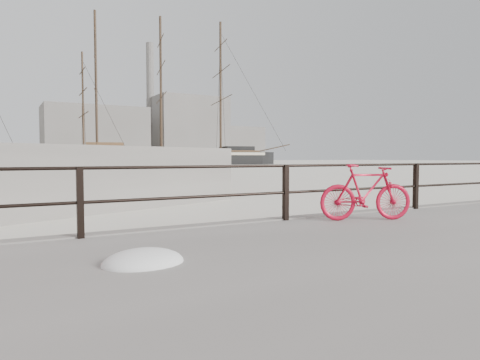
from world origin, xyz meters
name	(u,v)px	position (x,y,z in m)	size (l,w,h in m)	color
ground	(409,224)	(0.00, 0.00, 0.00)	(400.00, 400.00, 0.00)	white
guardrail	(416,186)	(0.00, -0.15, 0.85)	(28.00, 0.10, 1.00)	black
bicycle	(366,192)	(-2.26, -0.87, 0.86)	(1.68, 0.25, 1.01)	red
barque_black	(162,165)	(22.19, 80.76, 0.00)	(56.95, 18.64, 32.44)	black
schooner_mid	(43,166)	(-1.41, 72.76, 0.00)	(28.87, 12.21, 20.77)	silver
industrial_west	(95,135)	(20.00, 140.00, 9.00)	(32.00, 18.00, 18.00)	gray
industrial_mid	(188,130)	(55.00, 145.00, 12.00)	(26.00, 20.00, 24.00)	gray
industrial_east	(235,144)	(78.00, 150.00, 7.00)	(20.00, 16.00, 14.00)	gray
smokestack	(150,103)	(42.00, 150.00, 22.00)	(2.80, 2.80, 44.00)	gray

